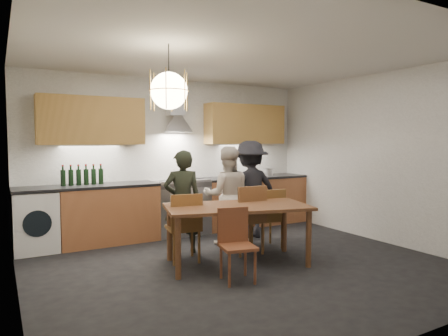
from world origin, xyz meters
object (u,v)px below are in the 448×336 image
chair_front (235,239)px  person_mid (227,196)px  mixing_bowl (241,175)px  person_left (183,202)px  person_right (250,189)px  dining_table (237,212)px  wine_bottles (82,175)px  stock_pot (268,172)px  chair_back_left (185,223)px

chair_front → person_mid: (0.69, 1.38, 0.28)m
mixing_bowl → chair_front: bearing=-123.5°
person_left → person_right: size_ratio=0.92×
person_mid → person_right: (0.53, 0.18, 0.04)m
dining_table → mixing_bowl: mixing_bowl is taller
dining_table → wine_bottles: wine_bottles is taller
mixing_bowl → stock_pot: 0.60m
person_right → stock_pot: 1.24m
person_left → wine_bottles: person_left is taller
chair_back_left → mixing_bowl: (1.80, 1.52, 0.42)m
person_right → chair_front: bearing=55.5°
chair_back_left → person_right: size_ratio=0.57×
chair_back_left → chair_front: chair_back_left is taller
chair_back_left → person_left: size_ratio=0.62×
person_mid → mixing_bowl: size_ratio=5.51×
chair_back_left → stock_pot: size_ratio=4.98×
person_left → person_mid: (0.77, 0.09, 0.02)m
wine_bottles → person_left: bearing=-45.1°
dining_table → person_right: 1.42m
chair_front → person_right: size_ratio=0.52×
chair_back_left → person_mid: person_mid is taller
mixing_bowl → stock_pot: (0.60, -0.00, 0.03)m
wine_bottles → chair_front: bearing=-63.6°
person_mid → person_right: person_right is taller
dining_table → chair_front: size_ratio=2.41×
person_mid → person_right: 0.57m
person_left → mixing_bowl: 1.96m
mixing_bowl → wine_bottles: bearing=178.7°
person_right → person_mid: bearing=22.3°
person_left → person_right: 1.33m
chair_front → person_right: bearing=63.4°
person_left → mixing_bowl: (1.64, 1.07, 0.22)m
chair_back_left → dining_table: bearing=156.1°
stock_pot → mixing_bowl: bearing=179.6°
chair_front → person_right: 2.00m
person_right → mixing_bowl: (0.33, 0.80, 0.15)m
person_right → wine_bottles: size_ratio=2.54×
dining_table → mixing_bowl: size_ratio=7.25×
person_left → chair_back_left: bearing=87.1°
chair_front → person_right: person_right is taller
chair_front → person_right: (1.22, 1.56, 0.32)m
dining_table → person_mid: bearing=81.8°
person_right → wine_bottles: 2.59m
chair_back_left → person_right: bearing=-144.9°
dining_table → person_right: bearing=64.3°
person_mid → mixing_bowl: (0.87, 0.98, 0.20)m
chair_back_left → mixing_bowl: 2.39m
dining_table → person_left: size_ratio=1.35×
person_left → person_mid: 0.77m
chair_front → stock_pot: (2.15, 2.35, 0.50)m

